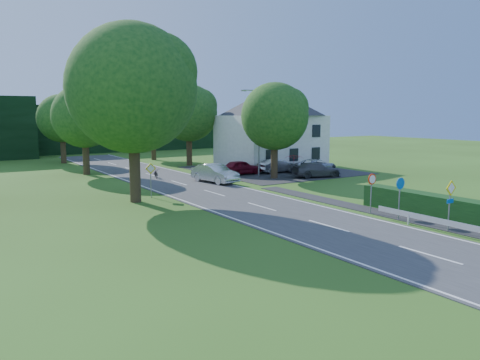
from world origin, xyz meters
TOP-DOWN VIEW (x-y plane):
  - road at (0.00, 20.00)m, footprint 7.00×80.00m
  - parking_pad at (12.00, 33.00)m, footprint 14.00×16.00m
  - line_edge_left at (-3.25, 20.00)m, footprint 0.12×80.00m
  - line_edge_right at (3.25, 20.00)m, footprint 0.12×80.00m
  - line_centre at (0.00, 20.00)m, footprint 0.12×80.00m
  - tree_main at (-6.00, 24.00)m, footprint 9.40×9.40m
  - tree_left_far at (-5.00, 40.00)m, footprint 7.00×7.00m
  - tree_right_far at (7.00, 42.00)m, footprint 7.40×7.40m
  - tree_left_back at (-4.50, 52.00)m, footprint 6.60×6.60m
  - tree_right_back at (6.00, 50.00)m, footprint 6.20×6.20m
  - tree_right_mid at (8.50, 28.00)m, footprint 7.00×7.00m
  - treeline_right at (8.00, 66.00)m, footprint 30.00×5.00m
  - house_white at (14.00, 36.00)m, footprint 10.60×8.40m
  - streetlight at (8.06, 30.00)m, footprint 2.03×0.18m
  - sign_priority_right at (4.30, 7.98)m, footprint 0.78×0.09m
  - sign_roundabout at (4.30, 10.98)m, footprint 0.64×0.08m
  - sign_speed_limit at (4.30, 12.97)m, footprint 0.64×0.11m
  - sign_priority_left at (-4.50, 24.98)m, footprint 0.78×0.09m
  - moving_car at (2.70, 28.60)m, footprint 2.40×4.95m
  - motorcycle at (-0.45, 33.84)m, footprint 1.00×1.79m
  - parked_car_red at (7.31, 31.72)m, footprint 4.16×1.88m
  - parked_car_silver_a at (11.23, 31.00)m, footprint 4.15×1.70m
  - parked_car_grey at (12.23, 26.50)m, footprint 4.88×3.00m
  - parked_car_silver_b at (14.33, 29.01)m, footprint 5.19×3.10m
  - parasol at (12.69, 30.30)m, footprint 2.05×2.09m

SIDE VIEW (x-z plane):
  - road at x=0.00m, z-range 0.00..0.04m
  - parking_pad at x=12.00m, z-range 0.00..0.04m
  - line_edge_left at x=-3.25m, z-range 0.04..0.05m
  - line_edge_right at x=3.25m, z-range 0.04..0.05m
  - line_centre at x=0.00m, z-range 0.04..0.05m
  - motorcycle at x=-0.45m, z-range 0.04..0.93m
  - parked_car_grey at x=12.23m, z-range 0.04..1.36m
  - parked_car_silver_a at x=11.23m, z-range 0.04..1.38m
  - parked_car_silver_b at x=14.33m, z-range 0.04..1.39m
  - parked_car_red at x=7.31m, z-range 0.04..1.42m
  - moving_car at x=2.70m, z-range 0.04..1.60m
  - parasol at x=12.69m, z-range 0.04..1.81m
  - sign_roundabout at x=4.30m, z-range 0.49..2.86m
  - sign_priority_left at x=-4.50m, z-range 0.50..2.94m
  - sign_speed_limit at x=4.30m, z-range 0.58..2.95m
  - sign_priority_right at x=4.30m, z-range 0.50..3.09m
  - treeline_right at x=8.00m, z-range 0.00..7.00m
  - tree_right_back at x=6.00m, z-range 0.00..7.56m
  - tree_left_back at x=-4.50m, z-range 0.00..8.07m
  - tree_left_far at x=-5.00m, z-range 0.00..8.58m
  - tree_right_mid at x=8.50m, z-range 0.00..8.58m
  - house_white at x=14.00m, z-range 0.11..8.71m
  - streetlight at x=8.06m, z-range 0.46..8.46m
  - tree_right_far at x=7.00m, z-range 0.00..9.09m
  - tree_main at x=-6.00m, z-range 0.00..11.64m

